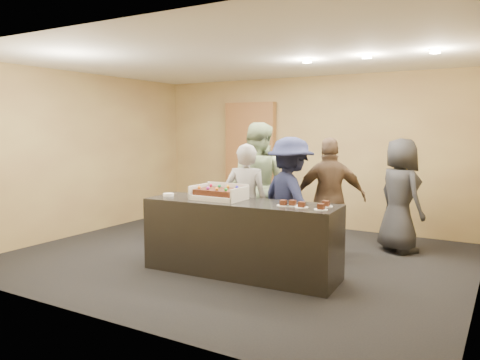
{
  "coord_description": "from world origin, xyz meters",
  "views": [
    {
      "loc": [
        3.25,
        -5.47,
        1.79
      ],
      "look_at": [
        0.05,
        0.0,
        1.08
      ],
      "focal_mm": 35.0,
      "sensor_mm": 36.0,
      "label": 1
    }
  ],
  "objects_px": {
    "cake_box": "(220,196)",
    "person_brown_extra": "(330,198)",
    "person_dark_suit": "(400,195)",
    "person_navy_man": "(290,200)",
    "storage_cabinet": "(250,162)",
    "person_sage_man": "(257,186)",
    "person_server_grey": "(246,204)",
    "serving_counter": "(241,238)",
    "plate_stack": "(169,195)",
    "sheet_cake": "(219,192)"
  },
  "relations": [
    {
      "from": "serving_counter",
      "to": "sheet_cake",
      "type": "relative_size",
      "value": 4.46
    },
    {
      "from": "person_sage_man",
      "to": "serving_counter",
      "type": "bearing_deg",
      "value": 100.18
    },
    {
      "from": "cake_box",
      "to": "person_brown_extra",
      "type": "relative_size",
      "value": 0.38
    },
    {
      "from": "serving_counter",
      "to": "sheet_cake",
      "type": "height_order",
      "value": "sheet_cake"
    },
    {
      "from": "cake_box",
      "to": "person_brown_extra",
      "type": "distance_m",
      "value": 1.58
    },
    {
      "from": "storage_cabinet",
      "to": "person_brown_extra",
      "type": "bearing_deg",
      "value": -38.8
    },
    {
      "from": "plate_stack",
      "to": "person_navy_man",
      "type": "distance_m",
      "value": 1.61
    },
    {
      "from": "sheet_cake",
      "to": "person_brown_extra",
      "type": "relative_size",
      "value": 0.32
    },
    {
      "from": "person_dark_suit",
      "to": "person_navy_man",
      "type": "bearing_deg",
      "value": 87.31
    },
    {
      "from": "person_sage_man",
      "to": "person_navy_man",
      "type": "height_order",
      "value": "person_sage_man"
    },
    {
      "from": "cake_box",
      "to": "person_navy_man",
      "type": "height_order",
      "value": "person_navy_man"
    },
    {
      "from": "person_navy_man",
      "to": "person_brown_extra",
      "type": "height_order",
      "value": "person_navy_man"
    },
    {
      "from": "sheet_cake",
      "to": "plate_stack",
      "type": "relative_size",
      "value": 3.78
    },
    {
      "from": "plate_stack",
      "to": "person_dark_suit",
      "type": "xyz_separation_m",
      "value": [
        2.49,
        2.16,
        -0.1
      ]
    },
    {
      "from": "serving_counter",
      "to": "person_dark_suit",
      "type": "relative_size",
      "value": 1.46
    },
    {
      "from": "serving_counter",
      "to": "person_server_grey",
      "type": "height_order",
      "value": "person_server_grey"
    },
    {
      "from": "person_server_grey",
      "to": "person_sage_man",
      "type": "height_order",
      "value": "person_sage_man"
    },
    {
      "from": "person_server_grey",
      "to": "person_dark_suit",
      "type": "xyz_separation_m",
      "value": [
        1.62,
        1.62,
        0.03
      ]
    },
    {
      "from": "cake_box",
      "to": "person_navy_man",
      "type": "relative_size",
      "value": 0.38
    },
    {
      "from": "plate_stack",
      "to": "person_navy_man",
      "type": "bearing_deg",
      "value": 34.79
    },
    {
      "from": "sheet_cake",
      "to": "cake_box",
      "type": "bearing_deg",
      "value": 89.15
    },
    {
      "from": "person_brown_extra",
      "to": "person_dark_suit",
      "type": "xyz_separation_m",
      "value": [
        0.75,
        0.83,
        -0.01
      ]
    },
    {
      "from": "plate_stack",
      "to": "person_dark_suit",
      "type": "bearing_deg",
      "value": 40.96
    },
    {
      "from": "serving_counter",
      "to": "person_brown_extra",
      "type": "height_order",
      "value": "person_brown_extra"
    },
    {
      "from": "serving_counter",
      "to": "person_navy_man",
      "type": "relative_size",
      "value": 1.44
    },
    {
      "from": "person_brown_extra",
      "to": "person_dark_suit",
      "type": "bearing_deg",
      "value": -159.37
    },
    {
      "from": "storage_cabinet",
      "to": "person_server_grey",
      "type": "height_order",
      "value": "storage_cabinet"
    },
    {
      "from": "serving_counter",
      "to": "person_navy_man",
      "type": "bearing_deg",
      "value": 67.87
    },
    {
      "from": "person_sage_man",
      "to": "person_dark_suit",
      "type": "xyz_separation_m",
      "value": [
        1.86,
        0.9,
        -0.11
      ]
    },
    {
      "from": "plate_stack",
      "to": "person_sage_man",
      "type": "relative_size",
      "value": 0.08
    },
    {
      "from": "sheet_cake",
      "to": "person_dark_suit",
      "type": "relative_size",
      "value": 0.33
    },
    {
      "from": "plate_stack",
      "to": "person_server_grey",
      "type": "bearing_deg",
      "value": 31.97
    },
    {
      "from": "plate_stack",
      "to": "person_dark_suit",
      "type": "relative_size",
      "value": 0.09
    },
    {
      "from": "storage_cabinet",
      "to": "person_dark_suit",
      "type": "xyz_separation_m",
      "value": [
        3.01,
        -0.98,
        -0.31
      ]
    },
    {
      "from": "cake_box",
      "to": "person_navy_man",
      "type": "bearing_deg",
      "value": 53.52
    },
    {
      "from": "person_dark_suit",
      "to": "plate_stack",
      "type": "bearing_deg",
      "value": 81.49
    },
    {
      "from": "person_brown_extra",
      "to": "serving_counter",
      "type": "bearing_deg",
      "value": 33.44
    },
    {
      "from": "serving_counter",
      "to": "plate_stack",
      "type": "height_order",
      "value": "plate_stack"
    },
    {
      "from": "plate_stack",
      "to": "person_sage_man",
      "type": "xyz_separation_m",
      "value": [
        0.63,
        1.26,
        0.01
      ]
    },
    {
      "from": "person_server_grey",
      "to": "cake_box",
      "type": "bearing_deg",
      "value": 56.77
    },
    {
      "from": "storage_cabinet",
      "to": "person_server_grey",
      "type": "relative_size",
      "value": 1.43
    },
    {
      "from": "person_brown_extra",
      "to": "plate_stack",
      "type": "bearing_deg",
      "value": 10.14
    },
    {
      "from": "plate_stack",
      "to": "person_navy_man",
      "type": "xyz_separation_m",
      "value": [
        1.32,
        0.92,
        -0.08
      ]
    },
    {
      "from": "serving_counter",
      "to": "person_sage_man",
      "type": "xyz_separation_m",
      "value": [
        -0.41,
        1.17,
        0.48
      ]
    },
    {
      "from": "person_dark_suit",
      "to": "person_brown_extra",
      "type": "bearing_deg",
      "value": 88.41
    },
    {
      "from": "serving_counter",
      "to": "person_brown_extra",
      "type": "relative_size",
      "value": 1.45
    },
    {
      "from": "person_sage_man",
      "to": "plate_stack",
      "type": "bearing_deg",
      "value": 54.35
    },
    {
      "from": "person_sage_man",
      "to": "person_dark_suit",
      "type": "relative_size",
      "value": 1.14
    },
    {
      "from": "person_server_grey",
      "to": "person_dark_suit",
      "type": "distance_m",
      "value": 2.29
    },
    {
      "from": "person_brown_extra",
      "to": "person_dark_suit",
      "type": "distance_m",
      "value": 1.12
    }
  ]
}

